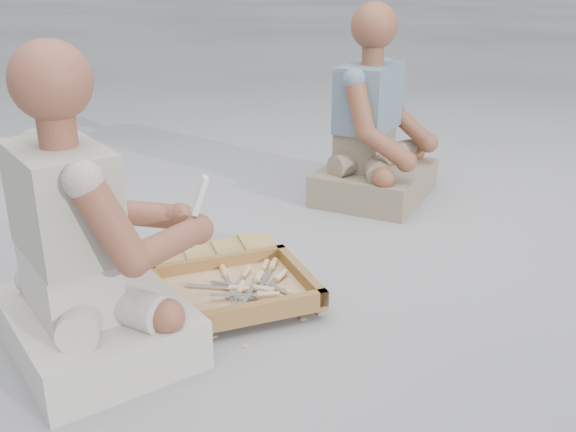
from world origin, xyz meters
TOP-DOWN VIEW (x-y plane):
  - ground at (0.00, 0.00)m, footprint 60.00×60.00m
  - carved_panel at (-0.22, 0.51)m, footprint 0.62×0.50m
  - tool_tray at (-0.29, 0.21)m, footprint 0.57×0.49m
  - chisel_0 at (-0.10, 0.27)m, footprint 0.17×0.17m
  - chisel_1 at (-0.25, 0.10)m, footprint 0.20×0.13m
  - chisel_2 at (-0.23, 0.16)m, footprint 0.16×0.18m
  - chisel_3 at (-0.13, 0.29)m, footprint 0.16×0.17m
  - chisel_4 at (-0.15, 0.08)m, footprint 0.09×0.21m
  - chisel_5 at (-0.28, 0.18)m, footprint 0.15×0.18m
  - chisel_6 at (-0.29, 0.21)m, footprint 0.18×0.16m
  - chisel_7 at (-0.26, 0.32)m, footprint 0.08×0.22m
  - chisel_8 at (-0.20, 0.21)m, footprint 0.17×0.17m
  - chisel_9 at (-0.21, 0.28)m, footprint 0.18×0.16m
  - chisel_10 at (-0.14, 0.18)m, footprint 0.20×0.12m
  - wood_chip_0 at (-0.13, 0.43)m, footprint 0.02×0.02m
  - wood_chip_1 at (-0.50, 0.49)m, footprint 0.02×0.02m
  - wood_chip_2 at (-0.49, 0.19)m, footprint 0.02×0.02m
  - wood_chip_3 at (0.00, 0.52)m, footprint 0.02×0.02m
  - wood_chip_4 at (-0.61, 0.30)m, footprint 0.02×0.02m
  - wood_chip_5 at (-0.47, 0.36)m, footprint 0.02×0.02m
  - wood_chip_6 at (-0.11, 0.39)m, footprint 0.02×0.02m
  - wood_chip_7 at (-0.14, 0.02)m, footprint 0.02×0.02m
  - wood_chip_8 at (-0.06, 0.55)m, footprint 0.02×0.02m
  - wood_chip_9 at (-0.38, -0.02)m, footprint 0.02×0.02m
  - wood_chip_10 at (-0.08, 0.02)m, footprint 0.02×0.02m
  - wood_chip_11 at (-0.25, 0.52)m, footprint 0.02×0.02m
  - wood_chip_12 at (-0.43, 0.08)m, footprint 0.02×0.02m
  - wood_chip_13 at (-0.52, 0.41)m, footprint 0.02×0.02m
  - wood_chip_14 at (-0.45, 0.16)m, footprint 0.02×0.02m
  - wood_chip_15 at (-0.63, 0.56)m, footprint 0.02×0.02m
  - craftsman at (-0.74, 0.20)m, footprint 0.60×0.59m
  - companion at (0.80, 0.82)m, footprint 0.74×0.70m
  - mobile_phone at (-0.41, 0.16)m, footprint 0.07×0.06m

SIDE VIEW (x-z plane):
  - ground at x=0.00m, z-range 0.00..0.00m
  - wood_chip_0 at x=-0.13m, z-range 0.00..0.00m
  - wood_chip_1 at x=-0.50m, z-range 0.00..0.00m
  - wood_chip_2 at x=-0.49m, z-range 0.00..0.00m
  - wood_chip_3 at x=0.00m, z-range 0.00..0.00m
  - wood_chip_4 at x=-0.61m, z-range 0.00..0.00m
  - wood_chip_5 at x=-0.47m, z-range 0.00..0.00m
  - wood_chip_6 at x=-0.11m, z-range 0.00..0.00m
  - wood_chip_7 at x=-0.14m, z-range 0.00..0.00m
  - wood_chip_8 at x=-0.06m, z-range 0.00..0.00m
  - wood_chip_9 at x=-0.38m, z-range 0.00..0.00m
  - wood_chip_10 at x=-0.08m, z-range 0.00..0.00m
  - wood_chip_11 at x=-0.25m, z-range 0.00..0.00m
  - wood_chip_12 at x=-0.43m, z-range 0.00..0.00m
  - wood_chip_13 at x=-0.52m, z-range 0.00..0.00m
  - wood_chip_14 at x=-0.45m, z-range 0.00..0.00m
  - wood_chip_15 at x=-0.63m, z-range 0.00..0.00m
  - carved_panel at x=-0.22m, z-range 0.00..0.04m
  - tool_tray at x=-0.29m, z-range 0.03..0.09m
  - chisel_3 at x=-0.13m, z-range 0.05..0.08m
  - chisel_9 at x=-0.21m, z-range 0.05..0.08m
  - chisel_7 at x=-0.26m, z-range 0.06..0.08m
  - chisel_5 at x=-0.28m, z-range 0.06..0.08m
  - chisel_6 at x=-0.29m, z-range 0.06..0.08m
  - chisel_2 at x=-0.23m, z-range 0.06..0.08m
  - chisel_4 at x=-0.15m, z-range 0.06..0.08m
  - chisel_0 at x=-0.10m, z-range 0.06..0.08m
  - chisel_10 at x=-0.14m, z-range 0.06..0.09m
  - chisel_8 at x=-0.20m, z-range 0.07..0.09m
  - chisel_1 at x=-0.25m, z-range 0.07..0.09m
  - craftsman at x=-0.74m, z-range -0.14..0.74m
  - companion at x=0.80m, z-range -0.15..0.76m
  - mobile_phone at x=-0.41m, z-range 0.37..0.48m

